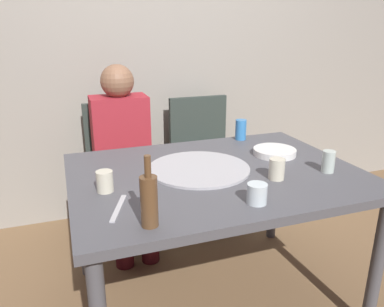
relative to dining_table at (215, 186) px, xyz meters
name	(u,v)px	position (x,y,z in m)	size (l,w,h in m)	color
ground_plane	(213,297)	(0.00, 0.00, -0.66)	(8.00, 8.00, 0.00)	brown
back_wall	(151,39)	(0.00, 1.23, 0.64)	(6.00, 0.10, 2.60)	gray
dining_table	(215,186)	(0.00, 0.00, 0.00)	(1.36, 1.01, 0.73)	#4C4C51
pizza_tray	(199,168)	(-0.07, 0.05, 0.08)	(0.49, 0.49, 0.01)	#ADADB2
wine_bottle	(149,200)	(-0.42, -0.40, 0.17)	(0.06, 0.06, 0.26)	brown
tumbler_near	(277,169)	(0.22, -0.18, 0.12)	(0.07, 0.07, 0.10)	beige
tumbler_far	(328,161)	(0.50, -0.19, 0.13)	(0.06, 0.06, 0.10)	#B7C6BC
wine_glass	(105,181)	(-0.53, -0.06, 0.12)	(0.07, 0.07, 0.09)	beige
short_glass	(257,194)	(0.02, -0.37, 0.12)	(0.08, 0.08, 0.08)	silver
soda_can	(241,130)	(0.35, 0.44, 0.14)	(0.07, 0.07, 0.12)	#337AC1
plate_stack	(275,152)	(0.39, 0.12, 0.09)	(0.23, 0.23, 0.03)	white
table_knife	(119,208)	(-0.50, -0.24, 0.08)	(0.22, 0.02, 0.01)	#B7B7BC
chair_left	(121,161)	(-0.32, 0.91, -0.14)	(0.44, 0.44, 0.90)	#2D3833
chair_right	(204,152)	(0.29, 0.91, -0.14)	(0.44, 0.44, 0.90)	#2D3833
guest_in_sweater	(124,150)	(-0.32, 0.75, -0.01)	(0.36, 0.56, 1.17)	maroon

